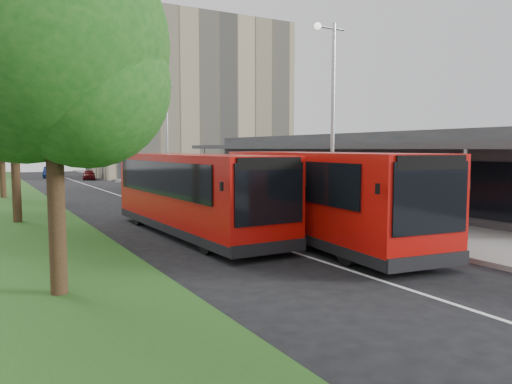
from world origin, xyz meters
TOP-DOWN VIEW (x-y plane):
  - ground at (0.00, 0.00)m, footprint 120.00×120.00m
  - pavement at (6.00, 20.00)m, footprint 5.00×80.00m
  - grass_verge at (-7.00, 20.00)m, footprint 5.00×80.00m
  - lane_centre_line at (0.00, 15.00)m, footprint 0.12×70.00m
  - kerb_dashes at (3.30, 19.00)m, footprint 0.12×56.00m
  - office_block at (14.00, 42.00)m, footprint 22.00×12.00m
  - station_building at (10.86, 8.00)m, footprint 7.70×26.00m
  - tree_near at (-7.01, -2.95)m, footprint 4.86×4.86m
  - tree_mid at (-7.01, 9.05)m, footprint 5.00×5.00m
  - tree_far at (-7.01, 21.05)m, footprint 4.46×4.46m
  - lamp_post_near at (4.12, 2.00)m, footprint 1.44×0.28m
  - lamp_post_far at (4.12, 22.00)m, footprint 1.44×0.28m
  - bus_main at (1.76, -0.38)m, footprint 3.84×11.02m
  - bus_second at (-1.46, 2.93)m, footprint 2.95×10.59m
  - litter_bin at (5.45, 11.18)m, footprint 0.54×0.54m
  - bollard at (4.73, 17.30)m, footprint 0.23×0.23m
  - car_near at (1.62, 38.76)m, footprint 1.74×3.19m
  - car_far at (-1.32, 44.78)m, footprint 2.02×3.88m

SIDE VIEW (x-z plane):
  - ground at x=0.00m, z-range 0.00..0.00m
  - kerb_dashes at x=3.30m, z-range 0.00..0.01m
  - lane_centre_line at x=0.00m, z-range 0.00..0.01m
  - grass_verge at x=-7.00m, z-range 0.00..0.10m
  - pavement at x=6.00m, z-range 0.00..0.15m
  - car_near at x=1.62m, z-range 0.00..1.03m
  - litter_bin at x=5.45m, z-range 0.15..0.96m
  - car_far at x=-1.32m, z-range 0.00..1.22m
  - bollard at x=4.73m, z-range 0.15..1.23m
  - bus_second at x=-1.46m, z-range 0.04..3.02m
  - bus_main at x=1.76m, z-range 0.04..3.10m
  - station_building at x=10.86m, z-range 0.04..4.04m
  - tree_far at x=-7.01m, z-range 1.04..8.17m
  - lamp_post_near at x=4.12m, z-range 0.72..8.72m
  - lamp_post_far at x=4.12m, z-range 0.72..8.72m
  - tree_near at x=-7.01m, z-range 1.14..8.95m
  - tree_mid at x=-7.01m, z-range 1.17..9.20m
  - office_block at x=14.00m, z-range 0.00..18.00m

